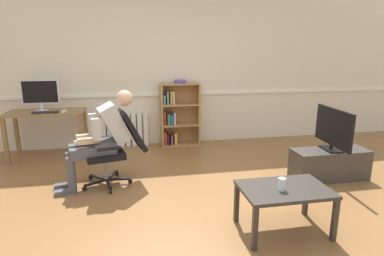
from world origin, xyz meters
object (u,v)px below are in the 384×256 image
keyboard (45,112)px  radiator (122,130)px  computer_desk (46,119)px  computer_mouse (64,111)px  tv_stand (329,164)px  imac_monitor (40,93)px  drinking_glass (282,184)px  tv_screen (333,129)px  coffee_table (284,193)px  office_chair (117,144)px  person_seated (102,136)px  bookshelf (177,115)px

keyboard → radiator: keyboard is taller
computer_desk → radiator: (1.15, 0.39, -0.34)m
computer_mouse → tv_stand: computer_mouse is taller
imac_monitor → drinking_glass: bearing=-46.3°
radiator → keyboard: bearing=-154.6°
computer_mouse → drinking_glass: 3.56m
tv_screen → tv_stand: bearing=90.0°
keyboard → tv_screen: bearing=-21.3°
imac_monitor → tv_screen: bearing=-23.5°
computer_mouse → tv_stand: 3.98m
keyboard → tv_stand: keyboard is taller
coffee_table → keyboard: bearing=136.0°
imac_monitor → drinking_glass: (2.73, -2.85, -0.54)m
office_chair → radiator: bearing=167.1°
keyboard → person_seated: bearing=-51.5°
bookshelf → office_chair: bookshelf is taller
computer_mouse → office_chair: 1.45m
bookshelf → drinking_glass: 3.11m
computer_desk → radiator: bearing=18.8°
keyboard → tv_stand: 4.22m
tv_stand → drinking_glass: size_ratio=8.57×
tv_stand → office_chair: bearing=172.0°
person_seated → keyboard: bearing=-154.2°
computer_mouse → office_chair: office_chair is taller
bookshelf → tv_screen: bearing=-47.7°
bookshelf → tv_screen: (1.78, -1.96, 0.14)m
imac_monitor → coffee_table: size_ratio=0.69×
office_chair → coffee_table: (1.58, -1.46, -0.13)m
keyboard → radiator: 1.32m
bookshelf → keyboard: bearing=-168.4°
tv_stand → person_seated: bearing=173.2°
imac_monitor → keyboard: (0.10, -0.22, -0.27)m
computer_mouse → tv_stand: bearing=-23.0°
person_seated → tv_stand: bearing=70.6°
computer_desk → keyboard: keyboard is taller
radiator → imac_monitor: bearing=-165.6°
computer_mouse → computer_desk: bearing=158.2°
radiator → drinking_glass: 3.51m
person_seated → office_chair: bearing=90.0°
radiator → drinking_glass: (1.51, -3.17, 0.20)m
drinking_glass → tv_screen: bearing=41.3°
drinking_glass → bookshelf: bearing=99.5°
imac_monitor → radiator: (1.22, 0.31, -0.74)m
keyboard → drinking_glass: bearing=-45.1°
keyboard → coffee_table: keyboard is taller
keyboard → bookshelf: (2.12, 0.43, -0.21)m
radiator → office_chair: 1.67m
tv_screen → drinking_glass: tv_screen is taller
bookshelf → person_seated: person_seated is taller
computer_desk → tv_screen: tv_screen is taller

